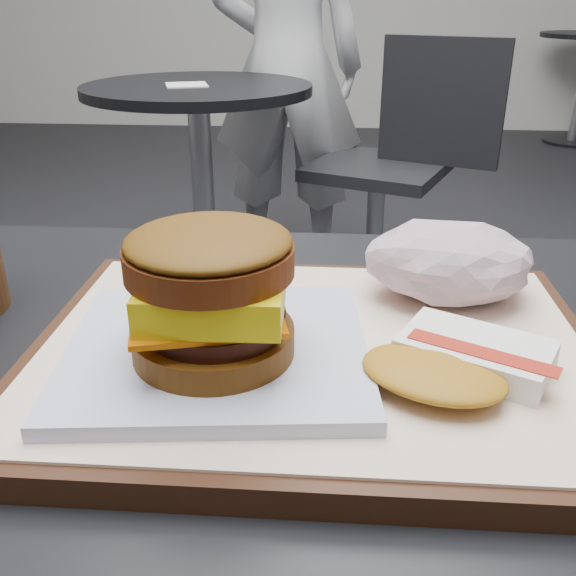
% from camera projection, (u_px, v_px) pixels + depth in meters
% --- Properties ---
extents(serving_tray, '(0.38, 0.28, 0.02)m').
position_uv_depth(serving_tray, '(313.00, 356.00, 0.43)').
color(serving_tray, '#32190D').
rests_on(serving_tray, customer_table).
extents(breakfast_sandwich, '(0.21, 0.19, 0.09)m').
position_uv_depth(breakfast_sandwich, '(214.00, 308.00, 0.39)').
color(breakfast_sandwich, white).
rests_on(breakfast_sandwich, serving_tray).
extents(hash_brown, '(0.13, 0.12, 0.02)m').
position_uv_depth(hash_brown, '(457.00, 362.00, 0.39)').
color(hash_brown, white).
rests_on(hash_brown, serving_tray).
extents(crumpled_wrapper, '(0.13, 0.10, 0.06)m').
position_uv_depth(crumpled_wrapper, '(449.00, 262.00, 0.49)').
color(crumpled_wrapper, silver).
rests_on(crumpled_wrapper, serving_tray).
extents(neighbor_table, '(0.70, 0.70, 0.75)m').
position_uv_depth(neighbor_table, '(201.00, 150.00, 2.02)').
color(neighbor_table, black).
rests_on(neighbor_table, ground).
extents(napkin, '(0.15, 0.15, 0.00)m').
position_uv_depth(napkin, '(187.00, 85.00, 1.91)').
color(napkin, white).
rests_on(napkin, neighbor_table).
extents(neighbor_chair, '(0.66, 0.55, 0.88)m').
position_uv_depth(neighbor_chair, '(399.00, 154.00, 2.14)').
color(neighbor_chair, '#98989D').
rests_on(neighbor_chair, ground).
extents(patron, '(0.57, 0.38, 1.53)m').
position_uv_depth(patron, '(286.00, 66.00, 2.29)').
color(patron, silver).
rests_on(patron, ground).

